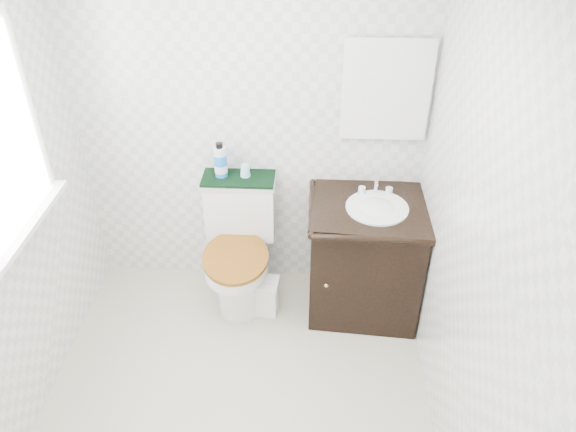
# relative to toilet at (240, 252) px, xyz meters

# --- Properties ---
(floor) EXTENTS (2.40, 2.40, 0.00)m
(floor) POSITION_rel_toilet_xyz_m (0.07, -0.96, -0.38)
(floor) COLOR #B6AC92
(floor) RESTS_ON ground
(wall_back) EXTENTS (2.40, 0.00, 2.40)m
(wall_back) POSITION_rel_toilet_xyz_m (0.07, 0.24, 0.82)
(wall_back) COLOR silver
(wall_back) RESTS_ON ground
(wall_right) EXTENTS (0.00, 2.40, 2.40)m
(wall_right) POSITION_rel_toilet_xyz_m (1.17, -0.96, 0.82)
(wall_right) COLOR silver
(wall_right) RESTS_ON ground
(mirror) EXTENTS (0.50, 0.02, 0.60)m
(mirror) POSITION_rel_toilet_xyz_m (0.89, 0.21, 1.07)
(mirror) COLOR silver
(mirror) RESTS_ON wall_back
(toilet) EXTENTS (0.47, 0.66, 0.87)m
(toilet) POSITION_rel_toilet_xyz_m (0.00, 0.00, 0.00)
(toilet) COLOR white
(toilet) RESTS_ON floor
(vanity) EXTENTS (0.77, 0.67, 0.92)m
(vanity) POSITION_rel_toilet_xyz_m (0.84, -0.06, 0.05)
(vanity) COLOR black
(vanity) RESTS_ON floor
(trash_bin) EXTENTS (0.20, 0.17, 0.27)m
(trash_bin) POSITION_rel_toilet_xyz_m (0.17, -0.16, -0.24)
(trash_bin) COLOR white
(trash_bin) RESTS_ON floor
(towel) EXTENTS (0.46, 0.22, 0.02)m
(towel) POSITION_rel_toilet_xyz_m (0.00, 0.13, 0.50)
(towel) COLOR black
(towel) RESTS_ON toilet
(mouthwash_bottle) EXTENTS (0.08, 0.08, 0.23)m
(mouthwash_bottle) POSITION_rel_toilet_xyz_m (-0.11, 0.14, 0.61)
(mouthwash_bottle) COLOR blue
(mouthwash_bottle) RESTS_ON towel
(cup) EXTENTS (0.06, 0.06, 0.08)m
(cup) POSITION_rel_toilet_xyz_m (0.04, 0.14, 0.55)
(cup) COLOR #95D8F4
(cup) RESTS_ON towel
(soap_bar) EXTENTS (0.07, 0.04, 0.02)m
(soap_bar) POSITION_rel_toilet_xyz_m (0.78, 0.07, 0.45)
(soap_bar) COLOR #19757A
(soap_bar) RESTS_ON vanity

